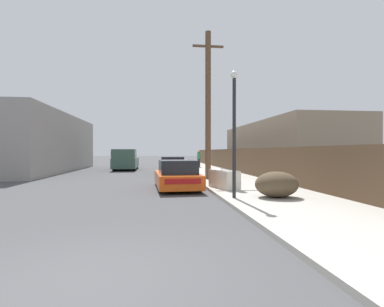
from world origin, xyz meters
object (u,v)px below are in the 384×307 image
(utility_pole, at_px, (208,104))
(street_lamp, at_px, (234,124))
(pedestrian, at_px, (199,158))
(brush_pile, at_px, (277,184))
(car_parked_mid, at_px, (173,166))
(parked_sports_car_red, at_px, (177,176))
(pickup_truck, at_px, (125,160))
(discarded_fridge, at_px, (224,179))

(utility_pole, distance_m, street_lamp, 7.35)
(utility_pole, height_order, pedestrian, utility_pole)
(pedestrian, bearing_deg, street_lamp, -94.82)
(street_lamp, relative_size, pedestrian, 2.49)
(street_lamp, distance_m, pedestrian, 19.88)
(street_lamp, relative_size, brush_pile, 2.88)
(car_parked_mid, height_order, pedestrian, pedestrian)
(utility_pole, bearing_deg, parked_sports_car_red, -120.72)
(pickup_truck, bearing_deg, parked_sports_car_red, 104.49)
(car_parked_mid, relative_size, street_lamp, 0.97)
(utility_pole, height_order, street_lamp, utility_pole)
(pickup_truck, distance_m, brush_pile, 19.40)
(street_lamp, height_order, brush_pile, street_lamp)
(car_parked_mid, distance_m, utility_pole, 6.51)
(street_lamp, bearing_deg, discarded_fridge, 84.16)
(discarded_fridge, bearing_deg, pedestrian, 71.70)
(pickup_truck, height_order, street_lamp, street_lamp)
(discarded_fridge, distance_m, car_parked_mid, 9.46)
(pickup_truck, xyz_separation_m, utility_pole, (5.77, -10.96, 3.53))
(pickup_truck, bearing_deg, street_lamp, 106.73)
(car_parked_mid, xyz_separation_m, utility_pole, (1.75, -4.94, 3.86))
(street_lamp, bearing_deg, parked_sports_car_red, 114.96)
(car_parked_mid, distance_m, pickup_truck, 7.25)
(parked_sports_car_red, relative_size, pedestrian, 2.53)
(discarded_fridge, height_order, pickup_truck, pickup_truck)
(utility_pole, bearing_deg, brush_pile, -80.94)
(pickup_truck, xyz_separation_m, pedestrian, (7.07, 1.66, 0.07))
(discarded_fridge, distance_m, pedestrian, 17.06)
(car_parked_mid, relative_size, utility_pole, 0.50)
(discarded_fridge, bearing_deg, brush_pile, -80.00)
(car_parked_mid, relative_size, pedestrian, 2.42)
(brush_pile, xyz_separation_m, pedestrian, (0.16, 19.79, 0.45))
(parked_sports_car_red, xyz_separation_m, utility_pole, (2.06, 3.47, 3.88))
(parked_sports_car_red, xyz_separation_m, brush_pile, (3.20, -3.70, -0.03))
(brush_pile, distance_m, pedestrian, 19.79)
(discarded_fridge, distance_m, pickup_truck, 16.36)
(discarded_fridge, relative_size, brush_pile, 1.28)
(parked_sports_car_red, distance_m, pedestrian, 16.44)
(pickup_truck, relative_size, pedestrian, 3.16)
(car_parked_mid, bearing_deg, pedestrian, 71.89)
(utility_pole, xyz_separation_m, pedestrian, (1.31, 12.62, -3.46))
(street_lamp, xyz_separation_m, pedestrian, (1.67, 19.74, -1.64))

